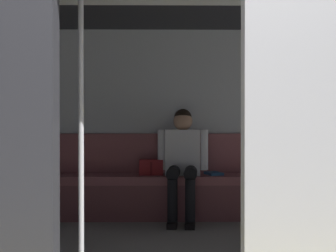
# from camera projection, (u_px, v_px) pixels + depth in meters

# --- Properties ---
(train_car) EXTENTS (6.40, 2.92, 2.25)m
(train_car) POSITION_uv_depth(u_px,v_px,m) (146.00, 69.00, 3.73)
(train_car) COLOR silver
(train_car) RESTS_ON ground_plane
(bench_seat) EXTENTS (2.49, 0.44, 0.48)m
(bench_seat) POSITION_uv_depth(u_px,v_px,m) (156.00, 186.00, 4.85)
(bench_seat) COLOR #935156
(bench_seat) RESTS_ON ground_plane
(person_seated) EXTENTS (0.55, 0.70, 1.21)m
(person_seated) POSITION_uv_depth(u_px,v_px,m) (183.00, 156.00, 4.80)
(person_seated) COLOR silver
(person_seated) RESTS_ON ground_plane
(handbag) EXTENTS (0.26, 0.15, 0.17)m
(handbag) POSITION_uv_depth(u_px,v_px,m) (151.00, 167.00, 4.89)
(handbag) COLOR maroon
(handbag) RESTS_ON bench_seat
(book) EXTENTS (0.21, 0.25, 0.03)m
(book) POSITION_uv_depth(u_px,v_px,m) (214.00, 173.00, 4.90)
(book) COLOR #26598C
(book) RESTS_ON bench_seat
(grab_pole_door) EXTENTS (0.04, 0.04, 2.11)m
(grab_pole_door) POSITION_uv_depth(u_px,v_px,m) (81.00, 123.00, 2.84)
(grab_pole_door) COLOR silver
(grab_pole_door) RESTS_ON ground_plane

